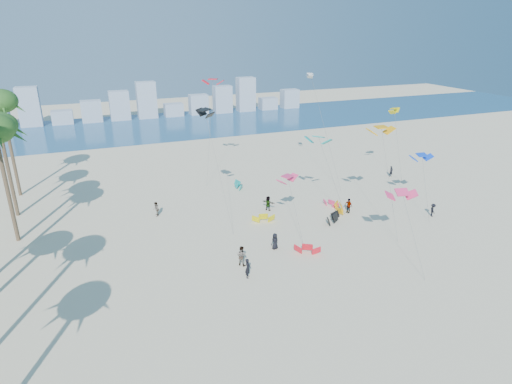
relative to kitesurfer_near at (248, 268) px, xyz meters
name	(u,v)px	position (x,y,z in m)	size (l,w,h in m)	color
ground	(299,331)	(0.93, -7.96, -0.90)	(220.00, 220.00, 0.00)	beige
ocean	(148,127)	(0.93, 64.04, -0.90)	(220.00, 220.00, 0.00)	navy
kitesurfer_near	(248,268)	(0.00, 0.00, 0.00)	(0.66, 0.43, 1.80)	black
kitesurfer_mid	(241,256)	(0.19, 2.16, 0.04)	(0.92, 0.72, 1.89)	gray
kitesurfers_far	(300,208)	(10.33, 10.37, -0.06)	(34.56, 14.34, 1.78)	black
grounded_kites	(302,212)	(10.32, 9.92, -0.48)	(11.99, 21.65, 0.92)	red
flying_kites	(325,129)	(13.48, 11.12, 8.73)	(29.85, 33.68, 15.08)	#F2356F
distant_skyline	(136,105)	(-0.26, 74.04, 2.19)	(85.00, 3.00, 8.40)	#9EADBF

